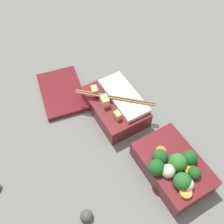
# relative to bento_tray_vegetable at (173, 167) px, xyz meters

# --- Properties ---
(ground_plane) EXTENTS (3.00, 3.00, 0.00)m
(ground_plane) POSITION_rel_bento_tray_vegetable_xyz_m (0.10, -0.00, -0.03)
(ground_plane) COLOR slate
(bento_tray_vegetable) EXTENTS (0.19, 0.13, 0.08)m
(bento_tray_vegetable) POSITION_rel_bento_tray_vegetable_xyz_m (0.00, 0.00, 0.00)
(bento_tray_vegetable) COLOR maroon
(bento_tray_vegetable) RESTS_ON ground_plane
(bento_tray_rice) EXTENTS (0.19, 0.17, 0.08)m
(bento_tray_rice) POSITION_rel_bento_tray_vegetable_xyz_m (0.23, 0.02, -0.00)
(bento_tray_rice) COLOR maroon
(bento_tray_rice) RESTS_ON ground_plane
(bento_lid) EXTENTS (0.20, 0.15, 0.01)m
(bento_lid) POSITION_rel_bento_tray_vegetable_xyz_m (0.38, 0.13, -0.03)
(bento_lid) COLOR maroon
(bento_lid) RESTS_ON ground_plane
(pebble_1) EXTENTS (0.03, 0.03, 0.03)m
(pebble_1) POSITION_rel_bento_tray_vegetable_xyz_m (0.01, 0.23, -0.03)
(pebble_1) COLOR #474442
(pebble_1) RESTS_ON ground_plane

